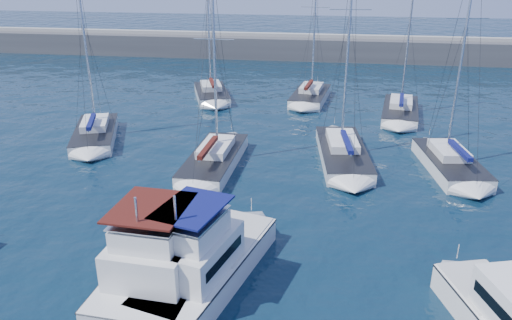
# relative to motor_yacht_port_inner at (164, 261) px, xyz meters

# --- Properties ---
(ground) EXTENTS (220.00, 220.00, 0.00)m
(ground) POSITION_rel_motor_yacht_port_inner_xyz_m (4.28, 3.33, -1.13)
(ground) COLOR black
(ground) RESTS_ON ground
(breakwater) EXTENTS (160.00, 6.00, 4.45)m
(breakwater) POSITION_rel_motor_yacht_port_inner_xyz_m (4.28, 55.33, -0.08)
(breakwater) COLOR #424244
(breakwater) RESTS_ON ground
(motor_yacht_port_inner) EXTENTS (4.45, 9.16, 4.69)m
(motor_yacht_port_inner) POSITION_rel_motor_yacht_port_inner_xyz_m (0.00, 0.00, 0.00)
(motor_yacht_port_inner) COLOR silver
(motor_yacht_port_inner) RESTS_ON ground
(motor_yacht_stbd_inner) EXTENTS (5.20, 9.18, 4.69)m
(motor_yacht_stbd_inner) POSITION_rel_motor_yacht_port_inner_xyz_m (1.78, 0.22, 0.00)
(motor_yacht_stbd_inner) COLOR silver
(motor_yacht_stbd_inner) RESTS_ON ground
(motor_yacht_stbd_outer) EXTENTS (4.21, 6.66, 3.20)m
(motor_yacht_stbd_outer) POSITION_rel_motor_yacht_port_inner_xyz_m (13.86, -1.37, -0.19)
(motor_yacht_stbd_outer) COLOR silver
(motor_yacht_stbd_outer) RESTS_ON ground
(sailboat_mid_a) EXTENTS (5.64, 8.76, 15.04)m
(sailboat_mid_a) POSITION_rel_motor_yacht_port_inner_xyz_m (-11.57, 17.47, -0.61)
(sailboat_mid_a) COLOR silver
(sailboat_mid_a) RESTS_ON ground
(sailboat_mid_b) EXTENTS (3.32, 8.97, 13.76)m
(sailboat_mid_b) POSITION_rel_motor_yacht_port_inner_xyz_m (-0.91, 13.58, -0.63)
(sailboat_mid_b) COLOR silver
(sailboat_mid_b) RESTS_ON ground
(sailboat_mid_d) EXTENTS (4.22, 9.79, 16.68)m
(sailboat_mid_d) POSITION_rel_motor_yacht_port_inner_xyz_m (7.95, 16.16, -0.61)
(sailboat_mid_d) COLOR silver
(sailboat_mid_d) RESTS_ON ground
(sailboat_mid_e) EXTENTS (4.15, 8.21, 16.12)m
(sailboat_mid_e) POSITION_rel_motor_yacht_port_inner_xyz_m (15.21, 15.36, -0.59)
(sailboat_mid_e) COLOR silver
(sailboat_mid_e) RESTS_ON ground
(sailboat_back_a) EXTENTS (5.38, 8.13, 16.93)m
(sailboat_back_a) POSITION_rel_motor_yacht_port_inner_xyz_m (-5.30, 31.15, -0.57)
(sailboat_back_a) COLOR silver
(sailboat_back_a) RESTS_ON ground
(sailboat_back_b) EXTENTS (4.05, 8.03, 14.61)m
(sailboat_back_b) POSITION_rel_motor_yacht_port_inner_xyz_m (4.84, 31.86, -0.61)
(sailboat_back_b) COLOR silver
(sailboat_back_b) RESTS_ON ground
(sailboat_back_c) EXTENTS (4.15, 8.79, 13.82)m
(sailboat_back_c) POSITION_rel_motor_yacht_port_inner_xyz_m (13.28, 27.71, -0.62)
(sailboat_back_c) COLOR silver
(sailboat_back_c) RESTS_ON ground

